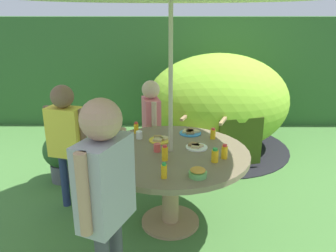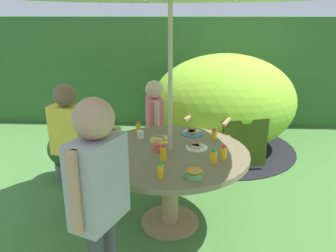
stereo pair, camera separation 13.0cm
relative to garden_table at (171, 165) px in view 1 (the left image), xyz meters
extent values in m
cube|color=#477A38|center=(0.00, 0.00, -0.60)|extent=(10.00, 10.00, 0.02)
cube|color=#33602D|center=(0.00, 3.22, 0.30)|extent=(9.00, 0.70, 1.78)
cylinder|color=tan|center=(0.00, 0.00, -0.58)|extent=(0.53, 0.53, 0.03)
cylinder|color=tan|center=(0.00, 0.00, -0.25)|extent=(0.15, 0.15, 0.68)
cylinder|color=#75664C|center=(0.00, 0.00, 0.11)|extent=(1.36, 1.36, 0.04)
cylinder|color=#B7AD8C|center=(0.00, 0.00, 0.51)|extent=(0.04, 0.04, 2.20)
cylinder|color=tan|center=(0.13, 0.99, -0.37)|extent=(0.04, 0.04, 0.46)
cylinder|color=tan|center=(0.55, 0.83, -0.37)|extent=(0.04, 0.04, 0.46)
cylinder|color=tan|center=(0.27, 1.36, -0.37)|extent=(0.04, 0.04, 0.46)
cylinder|color=tan|center=(0.69, 1.20, -0.37)|extent=(0.04, 0.04, 0.46)
cube|color=tan|center=(0.41, 1.10, -0.12)|extent=(0.61, 0.58, 0.04)
cube|color=tan|center=(0.48, 1.28, 0.14)|extent=(0.47, 0.20, 0.48)
cube|color=tan|center=(0.20, 1.18, 0.10)|extent=(0.19, 0.42, 0.03)
cube|color=tan|center=(0.62, 1.02, 0.10)|extent=(0.19, 0.42, 0.03)
ellipsoid|color=#8CC633|center=(0.65, 1.87, 0.07)|extent=(2.35, 2.05, 1.34)
cylinder|color=black|center=(0.65, 1.87, -0.59)|extent=(2.49, 2.49, 0.01)
cube|color=#314511|center=(0.84, 1.11, -0.23)|extent=(0.55, 0.17, 0.60)
cylinder|color=#595960|center=(-1.25, 0.83, -0.49)|extent=(0.26, 0.26, 0.21)
sphere|color=#33602D|center=(-1.25, 0.83, -0.22)|extent=(0.40, 0.40, 0.40)
cylinder|color=brown|center=(-0.23, 0.96, -0.33)|extent=(0.07, 0.07, 0.52)
cylinder|color=brown|center=(-0.20, 0.84, -0.33)|extent=(0.07, 0.07, 0.52)
cube|color=#EA727F|center=(-0.22, 0.90, 0.15)|extent=(0.23, 0.33, 0.44)
cylinder|color=#D8B293|center=(-0.26, 1.07, 0.17)|extent=(0.06, 0.06, 0.40)
cylinder|color=#D8B293|center=(-0.18, 0.73, 0.17)|extent=(0.06, 0.06, 0.40)
sphere|color=#D8B293|center=(-0.22, 0.90, 0.47)|extent=(0.20, 0.20, 0.20)
cylinder|color=navy|center=(-1.05, 0.30, -0.31)|extent=(0.08, 0.08, 0.56)
cylinder|color=navy|center=(-0.92, 0.26, -0.31)|extent=(0.08, 0.08, 0.56)
cube|color=yellow|center=(-0.98, 0.28, 0.20)|extent=(0.36, 0.26, 0.47)
cylinder|color=brown|center=(-1.16, 0.33, 0.23)|extent=(0.06, 0.06, 0.43)
cylinder|color=brown|center=(-0.81, 0.23, 0.23)|extent=(0.06, 0.06, 0.43)
sphere|color=brown|center=(-0.98, 0.28, 0.54)|extent=(0.21, 0.21, 0.21)
cube|color=#99999E|center=(-0.39, -0.93, 0.32)|extent=(0.33, 0.42, 0.54)
cylinder|color=tan|center=(-0.47, -1.12, 0.34)|extent=(0.07, 0.07, 0.49)
cylinder|color=tan|center=(-0.31, -0.74, 0.34)|extent=(0.07, 0.07, 0.49)
sphere|color=tan|center=(-0.39, -0.93, 0.71)|extent=(0.24, 0.24, 0.24)
cylinder|color=#66B259|center=(0.20, -0.48, 0.15)|extent=(0.13, 0.13, 0.04)
ellipsoid|color=gold|center=(0.20, -0.48, 0.18)|extent=(0.11, 0.11, 0.03)
cylinder|color=yellow|center=(-0.10, 0.25, 0.14)|extent=(0.21, 0.21, 0.01)
cube|color=tan|center=(-0.06, 0.26, 0.15)|extent=(0.10, 0.10, 0.02)
cube|color=#9E7547|center=(-0.12, 0.28, 0.15)|extent=(0.07, 0.07, 0.02)
cube|color=tan|center=(-0.12, 0.22, 0.15)|extent=(0.10, 0.10, 0.02)
cylinder|color=white|center=(0.23, 0.07, 0.14)|extent=(0.19, 0.19, 0.01)
cube|color=tan|center=(0.25, 0.07, 0.15)|extent=(0.09, 0.09, 0.02)
cube|color=#9E7547|center=(0.21, 0.10, 0.15)|extent=(0.10, 0.10, 0.02)
cube|color=tan|center=(0.22, 0.05, 0.15)|extent=(0.08, 0.08, 0.02)
cylinder|color=#338CD8|center=(0.19, 0.44, 0.14)|extent=(0.21, 0.21, 0.01)
cube|color=tan|center=(0.24, 0.45, 0.15)|extent=(0.10, 0.10, 0.02)
cube|color=#9E7547|center=(0.19, 0.49, 0.15)|extent=(0.09, 0.09, 0.02)
cube|color=tan|center=(0.17, 0.45, 0.15)|extent=(0.11, 0.11, 0.02)
cube|color=#9E7547|center=(0.19, 0.42, 0.15)|extent=(0.08, 0.08, 0.02)
cylinder|color=yellow|center=(0.44, -0.15, 0.18)|extent=(0.05, 0.05, 0.10)
cylinder|color=red|center=(0.44, -0.15, 0.24)|extent=(0.04, 0.04, 0.02)
cylinder|color=yellow|center=(0.35, -0.22, 0.18)|extent=(0.06, 0.06, 0.10)
cylinder|color=green|center=(0.35, -0.22, 0.24)|extent=(0.04, 0.04, 0.02)
cylinder|color=yellow|center=(-0.05, -0.19, 0.19)|extent=(0.05, 0.05, 0.11)
cylinder|color=red|center=(-0.05, -0.19, 0.25)|extent=(0.04, 0.04, 0.02)
cylinder|color=yellow|center=(0.40, 0.30, 0.17)|extent=(0.05, 0.05, 0.09)
cylinder|color=red|center=(0.40, 0.30, 0.23)|extent=(0.03, 0.03, 0.02)
cylinder|color=yellow|center=(-0.05, -0.50, 0.18)|extent=(0.05, 0.05, 0.10)
cylinder|color=green|center=(-0.05, -0.50, 0.24)|extent=(0.03, 0.03, 0.02)
cylinder|color=yellow|center=(-0.34, 0.45, 0.18)|extent=(0.05, 0.05, 0.10)
cylinder|color=red|center=(-0.34, 0.45, 0.24)|extent=(0.03, 0.03, 0.02)
cylinder|color=#E04C47|center=(-0.11, -0.01, 0.17)|extent=(0.06, 0.06, 0.07)
cylinder|color=white|center=(-0.30, 0.30, 0.17)|extent=(0.06, 0.06, 0.07)
camera|label=1|loc=(0.00, -2.72, 1.28)|focal=36.49mm
camera|label=2|loc=(0.13, -2.72, 1.28)|focal=36.49mm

